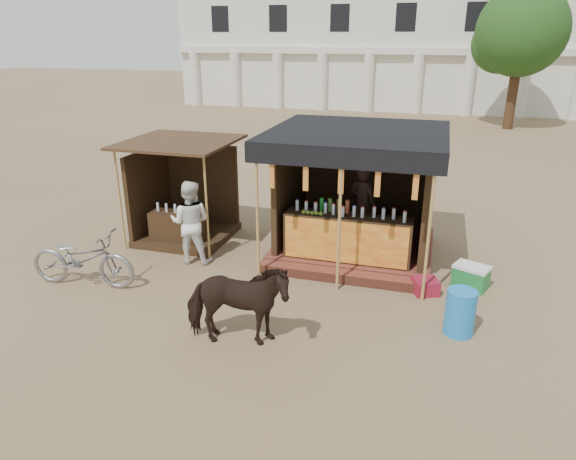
# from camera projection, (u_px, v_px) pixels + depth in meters

# --- Properties ---
(ground) EXTENTS (120.00, 120.00, 0.00)m
(ground) POSITION_uv_depth(u_px,v_px,m) (262.00, 322.00, 8.78)
(ground) COLOR #846B4C
(ground) RESTS_ON ground
(main_stall) EXTENTS (3.60, 3.61, 2.78)m
(main_stall) POSITION_uv_depth(u_px,v_px,m) (355.00, 210.00, 11.17)
(main_stall) COLOR brown
(main_stall) RESTS_ON ground
(secondary_stall) EXTENTS (2.40, 2.40, 2.38)m
(secondary_stall) POSITION_uv_depth(u_px,v_px,m) (180.00, 203.00, 12.22)
(secondary_stall) COLOR #382514
(secondary_stall) RESTS_ON ground
(cow) EXTENTS (1.80, 1.09, 1.41)m
(cow) POSITION_uv_depth(u_px,v_px,m) (237.00, 305.00, 7.90)
(cow) COLOR black
(cow) RESTS_ON ground
(motorbike) EXTENTS (2.18, 0.96, 1.11)m
(motorbike) POSITION_uv_depth(u_px,v_px,m) (82.00, 259.00, 9.89)
(motorbike) COLOR gray
(motorbike) RESTS_ON ground
(bystander) EXTENTS (0.98, 0.82, 1.80)m
(bystander) POSITION_uv_depth(u_px,v_px,m) (190.00, 222.00, 10.83)
(bystander) COLOR white
(bystander) RESTS_ON ground
(blue_barrel) EXTENTS (0.56, 0.56, 0.77)m
(blue_barrel) POSITION_uv_depth(u_px,v_px,m) (460.00, 312.00, 8.32)
(blue_barrel) COLOR #1977C2
(blue_barrel) RESTS_ON ground
(red_crate) EXTENTS (0.57, 0.56, 0.28)m
(red_crate) POSITION_uv_depth(u_px,v_px,m) (425.00, 286.00, 9.72)
(red_crate) COLOR maroon
(red_crate) RESTS_ON ground
(cooler) EXTENTS (0.76, 0.66, 0.46)m
(cooler) POSITION_uv_depth(u_px,v_px,m) (471.00, 276.00, 9.91)
(cooler) COLOR #1B7A32
(cooler) RESTS_ON ground
(background_building) EXTENTS (26.00, 7.45, 8.18)m
(background_building) POSITION_uv_depth(u_px,v_px,m) (378.00, 45.00, 34.75)
(background_building) COLOR silver
(background_building) RESTS_ON ground
(tree) EXTENTS (4.50, 4.40, 7.00)m
(tree) POSITION_uv_depth(u_px,v_px,m) (517.00, 34.00, 25.46)
(tree) COLOR #382314
(tree) RESTS_ON ground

